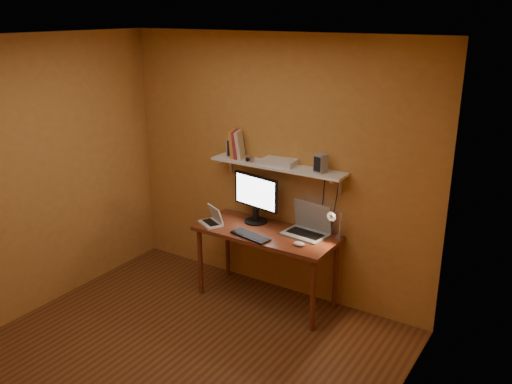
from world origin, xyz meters
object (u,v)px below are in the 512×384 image
Objects in this scene: desk at (266,239)px; mouse at (299,244)px; router at (279,162)px; speaker_left at (234,147)px; shelf_camera at (249,159)px; wall_shelf at (277,166)px; desk_lamp at (335,221)px; speaker_right at (321,163)px; monitor at (256,196)px; laptop at (308,226)px; netbook at (213,219)px; keyboard at (250,236)px.

desk is 0.46m from mouse.
speaker_left is at bearing -179.85° from router.
shelf_camera is (0.24, -0.09, -0.07)m from speaker_left.
desk_lamp is (0.66, -0.07, -0.40)m from wall_shelf.
shelf_camera reaches higher than desk_lamp.
monitor is at bearing -163.59° from speaker_right.
desk is 0.44m from laptop.
shelf_camera is at bearing 157.32° from desk.
desk is at bearing -22.68° from shelf_camera.
monitor is 1.45× the size of desk_lamp.
speaker_right is at bearing 43.61° from netbook.
mouse is (0.48, 0.07, 0.01)m from keyboard.
netbook is 2.63× the size of shelf_camera.
laptop is 0.64m from speaker_right.
desk_lamp is at bearing -5.88° from wall_shelf.
wall_shelf is 2.57× the size of monitor.
speaker_left is at bearing 110.35° from netbook.
desk_lamp is (0.88, -0.02, -0.07)m from monitor.
desk_lamp is (0.66, 0.13, 0.29)m from desk.
netbook is at bearing -177.14° from keyboard.
monitor is 0.39m from shelf_camera.
desk is 12.40× the size of shelf_camera.
wall_shelf is 4.32× the size of router.
monitor reaches higher than mouse.
desk_lamp is at bearing 35.96° from keyboard.
keyboard is (0.16, -0.35, -0.27)m from monitor.
router is (0.57, 0.33, 0.60)m from netbook.
desk_lamp is 3.32× the size of shelf_camera.
netbook is at bearing -168.34° from desk_lamp.
wall_shelf reaches higher than desk_lamp.
wall_shelf reaches higher than desk.
speaker_right reaches higher than wall_shelf.
wall_shelf is at bearing 138.99° from mouse.
speaker_left is (-0.52, 0.01, 0.12)m from wall_shelf.
speaker_left reaches higher than wall_shelf.
laptop reaches higher than netbook.
shelf_camera is (-0.27, 0.11, 0.74)m from desk.
mouse reaches higher than desk.
keyboard is at bearing -130.01° from speaker_right.
speaker_right reaches higher than mouse.
speaker_right is at bearing 21.21° from desk.
wall_shelf is at bearing -11.94° from speaker_left.
speaker_left is at bearing 150.29° from keyboard.
desk is 4.32× the size of router.
keyboard is (-0.05, -0.39, -0.60)m from wall_shelf.
laptop is at bearing -6.01° from router.
monitor is 2.72× the size of speaker_left.
speaker_left is (0.04, 0.33, 0.67)m from netbook.
speaker_left reaches higher than monitor.
desk_lamp is 2.17× the size of speaker_right.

